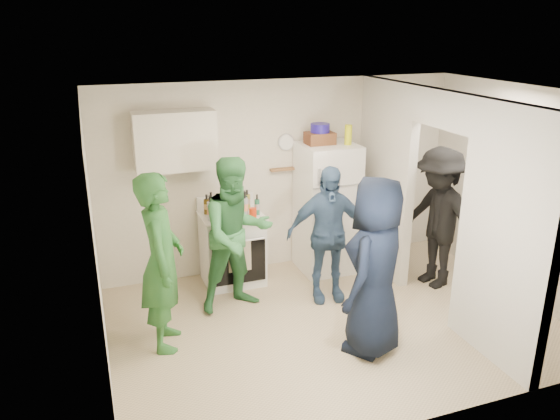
% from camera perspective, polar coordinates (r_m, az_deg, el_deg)
% --- Properties ---
extents(floor, '(4.80, 4.80, 0.00)m').
position_cam_1_polar(floor, '(6.23, 5.64, -11.57)').
color(floor, '#C7B48C').
rests_on(floor, ground).
extents(wall_back, '(4.80, 0.00, 4.80)m').
position_cam_1_polar(wall_back, '(7.20, 0.20, 3.61)').
color(wall_back, silver).
rests_on(wall_back, floor).
extents(wall_front, '(4.80, 0.00, 4.80)m').
position_cam_1_polar(wall_front, '(4.36, 15.79, -7.77)').
color(wall_front, silver).
rests_on(wall_front, floor).
extents(wall_left, '(0.00, 3.40, 3.40)m').
position_cam_1_polar(wall_left, '(5.19, -18.69, -3.68)').
color(wall_left, silver).
rests_on(wall_left, floor).
extents(wall_right, '(0.00, 3.40, 3.40)m').
position_cam_1_polar(wall_right, '(7.05, 23.94, 1.60)').
color(wall_right, silver).
rests_on(wall_right, floor).
extents(ceiling, '(4.80, 4.80, 0.00)m').
position_cam_1_polar(ceiling, '(5.41, 6.50, 11.87)').
color(ceiling, white).
rests_on(ceiling, wall_back).
extents(partition_pier_back, '(0.12, 1.20, 2.50)m').
position_cam_1_polar(partition_pier_back, '(7.17, 10.92, 3.21)').
color(partition_pier_back, silver).
rests_on(partition_pier_back, floor).
extents(partition_pier_front, '(0.12, 1.20, 2.50)m').
position_cam_1_polar(partition_pier_front, '(5.50, 22.49, -2.85)').
color(partition_pier_front, silver).
rests_on(partition_pier_front, floor).
extents(partition_header, '(0.12, 1.00, 0.40)m').
position_cam_1_polar(partition_header, '(6.06, 16.84, 10.04)').
color(partition_header, silver).
rests_on(partition_header, partition_pier_back).
extents(stove, '(0.76, 0.64, 0.91)m').
position_cam_1_polar(stove, '(6.94, -5.01, -4.02)').
color(stove, white).
rests_on(stove, floor).
extents(upper_cabinet, '(0.95, 0.34, 0.70)m').
position_cam_1_polar(upper_cabinet, '(6.55, -10.93, 7.11)').
color(upper_cabinet, silver).
rests_on(upper_cabinet, wall_back).
extents(fridge, '(0.70, 0.68, 1.71)m').
position_cam_1_polar(fridge, '(7.18, 4.90, 0.18)').
color(fridge, white).
rests_on(fridge, floor).
extents(wicker_basket, '(0.35, 0.25, 0.15)m').
position_cam_1_polar(wicker_basket, '(6.94, 4.19, 7.49)').
color(wicker_basket, brown).
rests_on(wicker_basket, fridge).
extents(blue_bowl, '(0.24, 0.24, 0.11)m').
position_cam_1_polar(blue_bowl, '(6.91, 4.21, 8.55)').
color(blue_bowl, navy).
rests_on(blue_bowl, wicker_basket).
extents(yellow_cup_stack_top, '(0.09, 0.09, 0.25)m').
position_cam_1_polar(yellow_cup_stack_top, '(6.93, 7.14, 7.81)').
color(yellow_cup_stack_top, '#DBE613').
rests_on(yellow_cup_stack_top, fridge).
extents(wall_clock, '(0.22, 0.02, 0.22)m').
position_cam_1_polar(wall_clock, '(7.09, 0.64, 7.11)').
color(wall_clock, white).
rests_on(wall_clock, wall_back).
extents(spice_shelf, '(0.35, 0.08, 0.03)m').
position_cam_1_polar(spice_shelf, '(7.13, 0.34, 4.28)').
color(spice_shelf, olive).
rests_on(spice_shelf, wall_back).
extents(nook_window, '(0.03, 0.70, 0.80)m').
position_cam_1_polar(nook_window, '(7.08, 23.16, 5.14)').
color(nook_window, black).
rests_on(nook_window, wall_right).
extents(nook_window_frame, '(0.04, 0.76, 0.86)m').
position_cam_1_polar(nook_window_frame, '(7.07, 23.07, 5.13)').
color(nook_window_frame, white).
rests_on(nook_window_frame, wall_right).
extents(nook_valance, '(0.04, 0.82, 0.18)m').
position_cam_1_polar(nook_valance, '(6.98, 23.29, 7.91)').
color(nook_valance, white).
rests_on(nook_valance, wall_right).
extents(yellow_cup_stack_stove, '(0.09, 0.09, 0.25)m').
position_cam_1_polar(yellow_cup_stack_stove, '(6.50, -5.68, -0.16)').
color(yellow_cup_stack_stove, yellow).
rests_on(yellow_cup_stack_stove, stove).
extents(red_cup, '(0.09, 0.09, 0.12)m').
position_cam_1_polar(red_cup, '(6.63, -2.85, -0.32)').
color(red_cup, red).
rests_on(red_cup, stove).
extents(person_green_left, '(0.57, 0.75, 1.84)m').
position_cam_1_polar(person_green_left, '(5.54, -12.26, -5.33)').
color(person_green_left, '#326E2C').
rests_on(person_green_left, floor).
extents(person_green_center, '(0.97, 0.81, 1.79)m').
position_cam_1_polar(person_green_center, '(6.16, -4.53, -2.61)').
color(person_green_center, '#398349').
rests_on(person_green_center, floor).
extents(person_denim, '(1.02, 0.56, 1.64)m').
position_cam_1_polar(person_denim, '(6.39, 4.95, -2.54)').
color(person_denim, '#39597D').
rests_on(person_denim, floor).
extents(person_navy, '(1.05, 1.01, 1.82)m').
position_cam_1_polar(person_navy, '(5.42, 9.93, -5.88)').
color(person_navy, black).
rests_on(person_navy, floor).
extents(person_nook, '(0.83, 1.23, 1.77)m').
position_cam_1_polar(person_nook, '(6.97, 16.17, -0.83)').
color(person_nook, black).
rests_on(person_nook, floor).
extents(bottle_a, '(0.08, 0.08, 0.25)m').
position_cam_1_polar(bottle_a, '(6.80, -7.66, 0.60)').
color(bottle_a, brown).
rests_on(bottle_a, stove).
extents(bottle_b, '(0.07, 0.07, 0.32)m').
position_cam_1_polar(bottle_b, '(6.60, -6.54, 0.41)').
color(bottle_b, '#17471F').
rests_on(bottle_b, stove).
extents(bottle_c, '(0.06, 0.06, 0.28)m').
position_cam_1_polar(bottle_c, '(6.86, -6.07, 1.00)').
color(bottle_c, '#B4BBC3').
rests_on(bottle_c, stove).
extents(bottle_d, '(0.07, 0.07, 0.26)m').
position_cam_1_polar(bottle_d, '(6.70, -4.73, 0.48)').
color(bottle_d, brown).
rests_on(bottle_d, stove).
extents(bottle_e, '(0.07, 0.07, 0.30)m').
position_cam_1_polar(bottle_e, '(6.91, -4.84, 1.25)').
color(bottle_e, '#A8B1BA').
rests_on(bottle_e, stove).
extents(bottle_f, '(0.07, 0.07, 0.28)m').
position_cam_1_polar(bottle_f, '(6.80, -3.73, 0.89)').
color(bottle_f, '#123324').
rests_on(bottle_f, stove).
extents(bottle_g, '(0.08, 0.08, 0.25)m').
position_cam_1_polar(bottle_g, '(6.94, -3.46, 1.13)').
color(bottle_g, '#9F9834').
rests_on(bottle_g, stove).
extents(bottle_h, '(0.06, 0.06, 0.31)m').
position_cam_1_polar(bottle_h, '(6.54, -7.35, 0.18)').
color(bottle_h, silver).
rests_on(bottle_h, stove).
extents(bottle_i, '(0.07, 0.07, 0.33)m').
position_cam_1_polar(bottle_i, '(6.82, -5.10, 1.11)').
color(bottle_i, '#55360E').
rests_on(bottle_i, stove).
extents(bottle_j, '(0.06, 0.06, 0.26)m').
position_cam_1_polar(bottle_j, '(6.71, -2.41, 0.57)').
color(bottle_j, '#236846').
rests_on(bottle_j, stove).
extents(bottle_k, '(0.07, 0.07, 0.30)m').
position_cam_1_polar(bottle_k, '(6.72, -7.20, 0.64)').
color(bottle_k, '#905B21').
rests_on(bottle_k, stove).
extents(bottle_l, '(0.08, 0.08, 0.32)m').
position_cam_1_polar(bottle_l, '(6.62, -3.69, 0.57)').
color(bottle_l, '#9698A5').
rests_on(bottle_l, stove).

